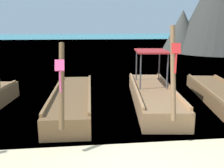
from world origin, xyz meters
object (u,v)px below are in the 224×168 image
Objects in this scene: longtail_boat_pink_ribbon at (72,100)px; karst_rock at (218,5)px; longtail_boat_orange_ribbon at (222,96)px; longtail_boat_red_ribbon at (153,94)px.

longtail_boat_pink_ribbon is 0.53× the size of karst_rock.
longtail_boat_orange_ribbon is at bearing -0.49° from longtail_boat_pink_ribbon.
longtail_boat_red_ribbon is 22.55m from karst_rock.
longtail_boat_orange_ribbon is at bearing -117.69° from karst_rock.
longtail_boat_pink_ribbon reaches higher than longtail_boat_orange_ribbon.
longtail_boat_red_ribbon is 0.96× the size of longtail_boat_orange_ribbon.
longtail_boat_red_ribbon is 2.60m from longtail_boat_orange_ribbon.
longtail_boat_red_ribbon reaches higher than longtail_boat_orange_ribbon.
longtail_boat_red_ribbon reaches higher than longtail_boat_pink_ribbon.
karst_rock reaches higher than longtail_boat_orange_ribbon.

